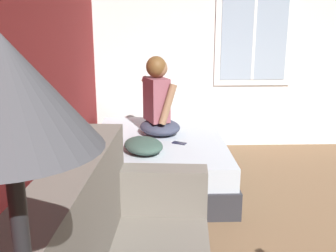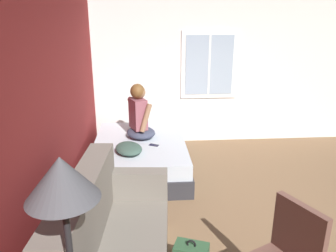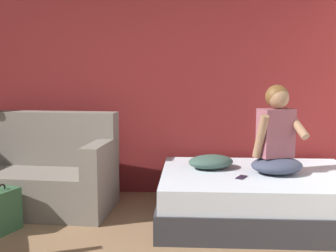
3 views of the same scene
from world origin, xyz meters
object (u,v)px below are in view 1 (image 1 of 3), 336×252
object	(u,v)px
bed	(158,159)
person_seated	(158,103)
throw_pillow	(143,145)
cell_phone	(179,143)
floor_lamp	(14,173)

from	to	relation	value
bed	person_seated	bearing A→B (deg)	-1.49
bed	throw_pillow	distance (m)	0.59
throw_pillow	cell_phone	size ratio (longest dim) A/B	3.33
floor_lamp	cell_phone	bearing A→B (deg)	-9.38
bed	person_seated	world-z (taller)	person_seated
person_seated	throw_pillow	bearing A→B (deg)	166.49
person_seated	throw_pillow	size ratio (longest dim) A/B	1.82
floor_lamp	bed	bearing A→B (deg)	-5.20
floor_lamp	person_seated	bearing A→B (deg)	-5.04
person_seated	cell_phone	distance (m)	0.55
person_seated	floor_lamp	bearing A→B (deg)	174.96
bed	cell_phone	xyz separation A→B (m)	(-0.21, -0.22, 0.25)
cell_phone	floor_lamp	distance (m)	3.36
cell_phone	floor_lamp	xyz separation A→B (m)	(-3.18, 0.53, 0.94)
bed	person_seated	xyz separation A→B (m)	(0.15, -0.00, 0.60)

